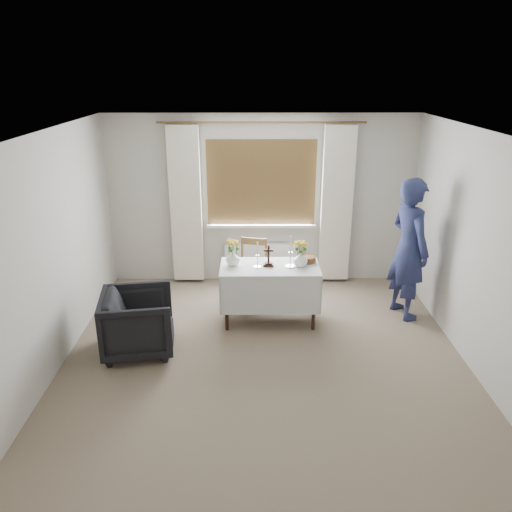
{
  "coord_description": "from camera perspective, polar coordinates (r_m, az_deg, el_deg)",
  "views": [
    {
      "loc": [
        -0.14,
        -4.66,
        3.09
      ],
      "look_at": [
        -0.09,
        0.92,
        0.98
      ],
      "focal_mm": 35.0,
      "sensor_mm": 36.0,
      "label": 1
    }
  ],
  "objects": [
    {
      "name": "person",
      "position": [
        6.64,
        17.07,
        0.77
      ],
      "size": [
        0.63,
        0.78,
        1.84
      ],
      "primitive_type": "imported",
      "rotation": [
        0.0,
        0.0,
        1.9
      ],
      "color": "navy",
      "rests_on": "ground"
    },
    {
      "name": "wicker_basket",
      "position": [
        6.39,
        5.94,
        -0.34
      ],
      "size": [
        0.26,
        0.26,
        0.08
      ],
      "primitive_type": "cylinder",
      "rotation": [
        0.0,
        0.0,
        -0.3
      ],
      "color": "brown",
      "rests_on": "altar_table"
    },
    {
      "name": "wooden_chair",
      "position": [
        6.94,
        -0.56,
        -1.71
      ],
      "size": [
        0.49,
        0.49,
        0.87
      ],
      "primitive_type": null,
      "rotation": [
        0.0,
        0.0,
        -0.25
      ],
      "color": "brown",
      "rests_on": "ground"
    },
    {
      "name": "ground",
      "position": [
        5.59,
        1.02,
        -12.78
      ],
      "size": [
        5.0,
        5.0,
        0.0
      ],
      "primitive_type": "plane",
      "color": "#826C5A",
      "rests_on": "ground"
    },
    {
      "name": "armchair",
      "position": [
        5.9,
        -13.31,
        -7.37
      ],
      "size": [
        0.91,
        0.89,
        0.73
      ],
      "primitive_type": "imported",
      "rotation": [
        0.0,
        0.0,
        1.72
      ],
      "color": "black",
      "rests_on": "ground"
    },
    {
      "name": "flower_vase_left",
      "position": [
        6.24,
        -2.65,
        -0.24
      ],
      "size": [
        0.2,
        0.2,
        0.18
      ],
      "primitive_type": "imported",
      "rotation": [
        0.0,
        0.0,
        0.15
      ],
      "color": "white",
      "rests_on": "altar_table"
    },
    {
      "name": "radiator",
      "position": [
        7.61,
        0.58,
        -0.74
      ],
      "size": [
        1.1,
        0.1,
        0.6
      ],
      "primitive_type": "cube",
      "color": "white",
      "rests_on": "ground"
    },
    {
      "name": "candlestick_right",
      "position": [
        6.16,
        3.96,
        0.49
      ],
      "size": [
        0.13,
        0.13,
        0.4
      ],
      "primitive_type": null,
      "rotation": [
        0.0,
        0.0,
        -0.11
      ],
      "color": "white",
      "rests_on": "altar_table"
    },
    {
      "name": "candlestick_left",
      "position": [
        6.14,
        0.16,
        0.14
      ],
      "size": [
        0.12,
        0.12,
        0.33
      ],
      "primitive_type": null,
      "rotation": [
        0.0,
        0.0,
        -0.35
      ],
      "color": "white",
      "rests_on": "altar_table"
    },
    {
      "name": "altar_table",
      "position": [
        6.38,
        1.57,
        -4.35
      ],
      "size": [
        1.24,
        0.64,
        0.76
      ],
      "primitive_type": "cube",
      "color": "white",
      "rests_on": "ground"
    },
    {
      "name": "wooden_cross",
      "position": [
        6.19,
        1.44,
        0.04
      ],
      "size": [
        0.13,
        0.1,
        0.28
      ],
      "primitive_type": null,
      "rotation": [
        0.0,
        0.0,
        -0.03
      ],
      "color": "black",
      "rests_on": "altar_table"
    },
    {
      "name": "flower_vase_right",
      "position": [
        6.22,
        5.11,
        -0.38
      ],
      "size": [
        0.24,
        0.24,
        0.19
      ],
      "primitive_type": "imported",
      "rotation": [
        0.0,
        0.0,
        0.41
      ],
      "color": "white",
      "rests_on": "altar_table"
    }
  ]
}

